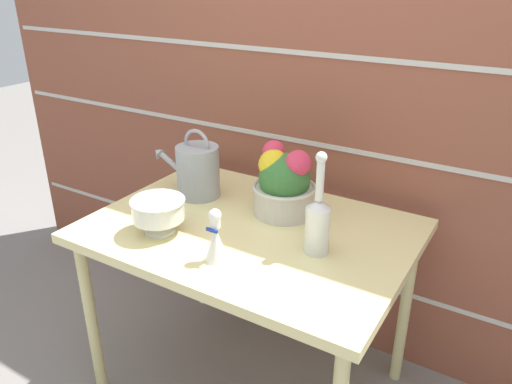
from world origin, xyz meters
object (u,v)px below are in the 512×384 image
flower_planter (284,183)px  crystal_pedestal_bowl (158,210)px  glass_decanter (318,221)px  figurine_vase (216,240)px  watering_can (197,170)px

flower_planter → crystal_pedestal_bowl: bearing=-129.9°
glass_decanter → figurine_vase: (-0.25, -0.21, -0.04)m
flower_planter → glass_decanter: size_ratio=0.78×
crystal_pedestal_bowl → figurine_vase: bearing=-9.4°
crystal_pedestal_bowl → figurine_vase: 0.28m
watering_can → figurine_vase: size_ratio=1.77×
watering_can → crystal_pedestal_bowl: watering_can is taller
glass_decanter → crystal_pedestal_bowl: bearing=-162.5°
figurine_vase → crystal_pedestal_bowl: bearing=170.6°
watering_can → flower_planter: size_ratio=1.18×
flower_planter → figurine_vase: 0.40m
flower_planter → figurine_vase: flower_planter is taller
crystal_pedestal_bowl → flower_planter: 0.46m
glass_decanter → figurine_vase: glass_decanter is taller
watering_can → figurine_vase: 0.50m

